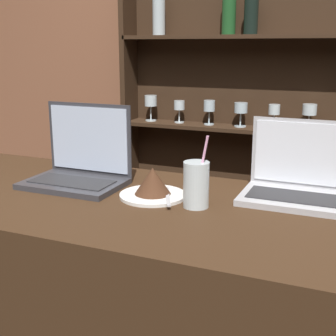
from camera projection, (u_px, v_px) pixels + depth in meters
The scene contains 6 objects.
back_wall at pixel (268, 68), 2.47m from camera, with size 7.00×0.06×2.70m.
back_shelf at pixel (240, 136), 2.54m from camera, with size 1.34×0.18×1.89m.
laptop_near at pixel (80, 165), 1.54m from camera, with size 0.31×0.21×0.26m.
laptop_far at pixel (296, 181), 1.39m from camera, with size 0.30×0.22×0.23m.
cake_plate at pixel (153, 185), 1.40m from camera, with size 0.20×0.20×0.09m.
water_glass at pixel (196, 184), 1.31m from camera, with size 0.07×0.07×0.21m.
Camera 1 is at (0.49, -0.83, 1.47)m, focal length 50.00 mm.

